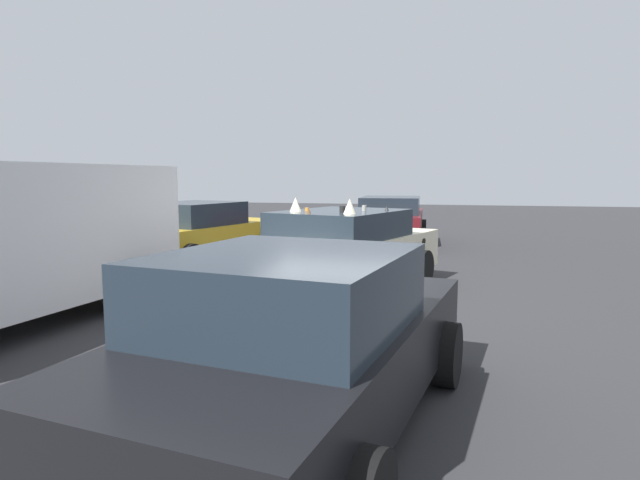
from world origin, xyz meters
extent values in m
plane|color=#2D2D30|center=(0.00, 0.00, 0.00)|extent=(60.00, 60.00, 0.00)
cube|color=beige|center=(0.00, 0.00, 0.61)|extent=(4.90, 3.14, 0.67)
cube|color=#1E2833|center=(0.09, -0.03, 1.16)|extent=(2.57, 2.25, 0.44)
cylinder|color=black|center=(-1.63, -0.43, 0.32)|extent=(0.68, 0.41, 0.65)
cylinder|color=black|center=(-1.06, 1.32, 0.32)|extent=(0.68, 0.41, 0.65)
cylinder|color=black|center=(1.06, -1.32, 0.32)|extent=(0.68, 0.41, 0.65)
cylinder|color=black|center=(1.63, 0.43, 0.32)|extent=(0.68, 0.41, 0.65)
ellipsoid|color=black|center=(1.04, -1.29, 0.47)|extent=(0.12, 0.06, 0.12)
ellipsoid|color=black|center=(-0.73, -0.71, 0.60)|extent=(0.11, 0.05, 0.09)
ellipsoid|color=black|center=(0.78, 0.70, 0.46)|extent=(0.14, 0.06, 0.08)
ellipsoid|color=black|center=(1.17, -1.34, 0.79)|extent=(0.16, 0.07, 0.11)
ellipsoid|color=black|center=(-0.23, 1.03, 0.74)|extent=(0.11, 0.05, 0.15)
ellipsoid|color=black|center=(-1.83, -0.35, 0.51)|extent=(0.15, 0.07, 0.10)
ellipsoid|color=black|center=(1.11, 0.58, 0.46)|extent=(0.10, 0.05, 0.10)
ellipsoid|color=black|center=(0.73, -1.19, 0.54)|extent=(0.16, 0.07, 0.10)
sphere|color=#51381E|center=(-1.65, 0.32, 0.99)|extent=(0.09, 0.09, 0.09)
sphere|color=tan|center=(-1.42, 1.09, 0.98)|extent=(0.07, 0.07, 0.07)
cone|color=#A87A38|center=(-1.33, 0.06, 0.98)|extent=(0.12, 0.12, 0.07)
sphere|color=black|center=(-1.09, 0.56, 0.97)|extent=(0.06, 0.06, 0.06)
cone|color=orange|center=(-1.78, 0.52, 1.00)|extent=(0.05, 0.05, 0.11)
cone|color=silver|center=(-2.15, 0.37, 1.01)|extent=(0.07, 0.07, 0.14)
sphere|color=tan|center=(-1.52, 0.71, 0.98)|extent=(0.08, 0.08, 0.08)
cylinder|color=orange|center=(-0.11, 0.49, 1.41)|extent=(0.08, 0.08, 0.05)
cylinder|color=gray|center=(0.11, -0.42, 1.43)|extent=(0.08, 0.08, 0.09)
cylinder|color=tan|center=(0.10, -0.05, 1.42)|extent=(0.10, 0.10, 0.08)
cylinder|color=black|center=(-0.40, -0.15, 1.44)|extent=(0.11, 0.11, 0.11)
cone|color=black|center=(0.33, -0.76, 1.42)|extent=(0.10, 0.10, 0.07)
cone|color=#51381E|center=(-0.66, 0.31, 1.42)|extent=(0.07, 0.07, 0.06)
cone|color=beige|center=(-0.63, -0.31, 1.50)|extent=(0.19, 0.19, 0.23)
cone|color=beige|center=(-0.32, 0.63, 1.50)|extent=(0.19, 0.19, 0.23)
cube|color=#1E2833|center=(-1.29, 3.59, 1.57)|extent=(0.31, 1.71, 0.65)
cylinder|color=black|center=(-1.45, 4.61, 0.36)|extent=(0.74, 0.32, 0.72)
cylinder|color=black|center=(-1.67, 2.63, 0.36)|extent=(0.74, 0.32, 0.72)
cube|color=gold|center=(2.75, 3.83, 0.56)|extent=(4.69, 2.80, 0.60)
cube|color=#1E2833|center=(2.54, 3.89, 1.11)|extent=(2.33, 2.07, 0.51)
cylinder|color=black|center=(4.29, 4.38, 0.30)|extent=(0.64, 0.36, 0.61)
cylinder|color=black|center=(3.84, 2.62, 0.30)|extent=(0.64, 0.36, 0.61)
cylinder|color=black|center=(1.66, 5.05, 0.30)|extent=(0.64, 0.36, 0.61)
cylinder|color=black|center=(1.21, 3.29, 0.30)|extent=(0.64, 0.36, 0.61)
cube|color=#5B1419|center=(7.10, -0.11, 0.59)|extent=(4.36, 1.91, 0.65)
cube|color=#1E2833|center=(6.75, -0.12, 1.15)|extent=(2.17, 1.68, 0.46)
cylinder|color=black|center=(8.40, 0.84, 0.31)|extent=(0.63, 0.24, 0.62)
cylinder|color=black|center=(8.47, -0.94, 0.31)|extent=(0.63, 0.24, 0.62)
cylinder|color=black|center=(5.74, 0.73, 0.31)|extent=(0.63, 0.24, 0.62)
cylinder|color=black|center=(5.81, -1.05, 0.31)|extent=(0.63, 0.24, 0.62)
cube|color=black|center=(-4.68, -0.71, 0.56)|extent=(4.27, 2.36, 0.61)
cube|color=#1E2833|center=(-4.96, -0.66, 1.14)|extent=(2.02, 1.87, 0.54)
cylinder|color=black|center=(-3.31, -0.02, 0.30)|extent=(0.63, 0.31, 0.60)
cylinder|color=black|center=(-3.58, -1.79, 0.30)|extent=(0.63, 0.31, 0.60)
cylinder|color=black|center=(-5.78, 0.37, 0.30)|extent=(0.63, 0.31, 0.60)
camera|label=1|loc=(-8.53, -1.79, 1.94)|focal=30.04mm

